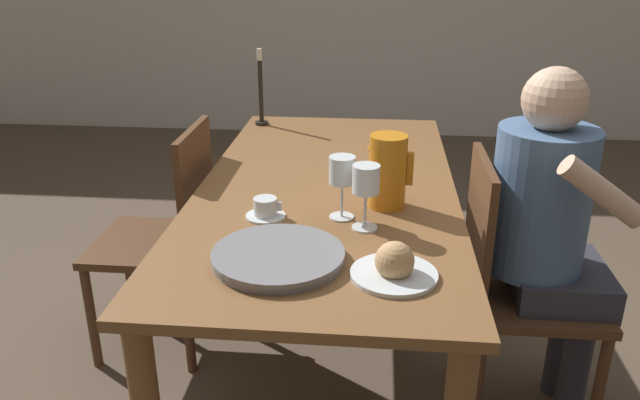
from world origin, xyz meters
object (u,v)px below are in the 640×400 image
(wine_glass_juice, at_px, (366,183))
(serving_tray, at_px, (278,257))
(wine_glass_water, at_px, (342,173))
(red_pitcher, at_px, (388,171))
(chair_person_side, at_px, (512,283))
(candlestick_tall, at_px, (261,95))
(teacup_near_person, at_px, (265,209))
(chair_opposite, at_px, (168,234))
(bread_plate, at_px, (394,266))
(person_seated, at_px, (549,222))

(wine_glass_juice, bearing_deg, serving_tray, -133.59)
(wine_glass_water, bearing_deg, red_pitcher, 37.94)
(chair_person_side, xyz_separation_m, red_pitcher, (-0.42, -0.02, 0.38))
(wine_glass_juice, distance_m, serving_tray, 0.34)
(red_pitcher, relative_size, serving_tray, 0.66)
(candlestick_tall, bearing_deg, teacup_near_person, -79.01)
(red_pitcher, bearing_deg, chair_opposite, 161.40)
(bread_plate, bearing_deg, serving_tray, 170.46)
(teacup_near_person, xyz_separation_m, serving_tray, (0.08, -0.28, -0.01))
(serving_tray, bearing_deg, bread_plate, -9.54)
(chair_person_side, distance_m, serving_tray, 0.86)
(chair_person_side, xyz_separation_m, person_seated, (0.09, 0.00, 0.22))
(chair_opposite, distance_m, bread_plate, 1.14)
(chair_opposite, xyz_separation_m, serving_tray, (0.54, -0.67, 0.28))
(wine_glass_juice, xyz_separation_m, serving_tray, (-0.22, -0.23, -0.12))
(person_seated, relative_size, teacup_near_person, 9.89)
(wine_glass_water, height_order, serving_tray, wine_glass_water)
(wine_glass_juice, bearing_deg, candlestick_tall, 114.73)
(wine_glass_juice, height_order, candlestick_tall, candlestick_tall)
(chair_person_side, height_order, person_seated, person_seated)
(chair_person_side, height_order, wine_glass_water, wine_glass_water)
(teacup_near_person, bearing_deg, candlestick_tall, 100.99)
(wine_glass_water, distance_m, wine_glass_juice, 0.10)
(wine_glass_juice, bearing_deg, person_seated, 18.82)
(red_pitcher, xyz_separation_m, wine_glass_juice, (-0.06, -0.17, 0.02))
(bread_plate, relative_size, candlestick_tall, 0.64)
(person_seated, bearing_deg, chair_opposite, -100.89)
(serving_tray, bearing_deg, wine_glass_water, 63.95)
(chair_person_side, xyz_separation_m, bread_plate, (-0.40, -0.47, 0.29))
(teacup_near_person, bearing_deg, chair_opposite, 139.11)
(chair_opposite, xyz_separation_m, wine_glass_water, (0.68, -0.38, 0.41))
(chair_person_side, bearing_deg, bread_plate, -40.84)
(red_pitcher, height_order, bread_plate, red_pitcher)
(wine_glass_water, relative_size, serving_tray, 0.56)
(serving_tray, bearing_deg, chair_person_side, 30.80)
(wine_glass_juice, xyz_separation_m, bread_plate, (0.08, -0.28, -0.11))
(chair_person_side, bearing_deg, wine_glass_juice, -68.53)
(wine_glass_water, bearing_deg, wine_glass_juice, -44.60)
(serving_tray, distance_m, candlestick_tall, 1.34)
(person_seated, relative_size, bread_plate, 5.48)
(person_seated, xyz_separation_m, wine_glass_water, (-0.64, -0.12, 0.19))
(serving_tray, bearing_deg, candlestick_tall, 102.16)
(serving_tray, xyz_separation_m, candlestick_tall, (-0.28, 1.30, 0.12))
(red_pitcher, relative_size, wine_glass_water, 1.19)
(chair_person_side, distance_m, red_pitcher, 0.57)
(chair_person_side, relative_size, teacup_near_person, 7.51)
(red_pitcher, distance_m, teacup_near_person, 0.39)
(chair_opposite, distance_m, teacup_near_person, 0.67)
(wine_glass_water, bearing_deg, bread_plate, -66.47)
(red_pitcher, bearing_deg, serving_tray, -124.79)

